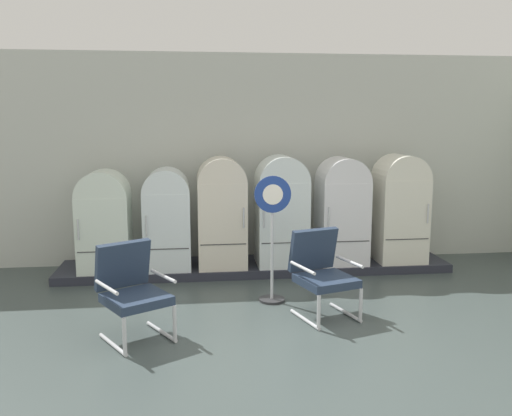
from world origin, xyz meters
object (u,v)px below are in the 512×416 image
object	(u,v)px
refrigerator_0	(104,218)
refrigerator_4	(342,208)
sign_stand	(272,241)
refrigerator_2	(222,209)
armchair_right	(321,270)
armchair_left	(132,288)
refrigerator_5	(400,205)
refrigerator_3	(281,208)
refrigerator_1	(167,216)

from	to	relation	value
refrigerator_0	refrigerator_4	distance (m)	3.38
sign_stand	refrigerator_2	bearing A→B (deg)	112.88
refrigerator_0	refrigerator_2	world-z (taller)	refrigerator_2
refrigerator_4	sign_stand	xyz separation A→B (m)	(-1.21, -1.26, -0.18)
refrigerator_0	armchair_right	xyz separation A→B (m)	(2.65, -1.77, -0.33)
sign_stand	armchair_left	bearing A→B (deg)	-149.98
sign_stand	refrigerator_5	bearing A→B (deg)	31.22
refrigerator_3	refrigerator_4	world-z (taller)	refrigerator_3
armchair_right	refrigerator_2	bearing A→B (deg)	119.68
refrigerator_4	refrigerator_2	bearing A→B (deg)	179.39
sign_stand	refrigerator_0	bearing A→B (deg)	149.99
refrigerator_4	refrigerator_5	xyz separation A→B (m)	(0.88, 0.01, 0.02)
refrigerator_5	armchair_left	xyz separation A→B (m)	(-3.67, -2.18, -0.43)
armchair_left	refrigerator_5	bearing A→B (deg)	30.70
refrigerator_2	refrigerator_5	size ratio (longest dim) A/B	0.99
refrigerator_2	refrigerator_1	bearing A→B (deg)	-179.37
refrigerator_1	refrigerator_4	xyz separation A→B (m)	(2.52, -0.01, 0.07)
sign_stand	refrigerator_1	bearing A→B (deg)	135.86
refrigerator_2	armchair_left	xyz separation A→B (m)	(-1.04, -2.19, -0.42)
refrigerator_5	sign_stand	distance (m)	2.45
refrigerator_3	armchair_left	world-z (taller)	refrigerator_3
refrigerator_0	armchair_left	world-z (taller)	refrigerator_0
refrigerator_0	armchair_right	world-z (taller)	refrigerator_0
refrigerator_0	refrigerator_5	distance (m)	4.26
armchair_left	sign_stand	distance (m)	1.84
sign_stand	armchair_right	bearing A→B (deg)	-47.00
refrigerator_0	refrigerator_3	xyz separation A→B (m)	(2.49, 0.02, 0.10)
refrigerator_1	refrigerator_3	distance (m)	1.63
refrigerator_4	armchair_left	distance (m)	3.56
refrigerator_5	armchair_left	distance (m)	4.29
refrigerator_1	refrigerator_5	xyz separation A→B (m)	(3.39, -0.00, 0.09)
refrigerator_1	armchair_right	bearing A→B (deg)	-44.94
refrigerator_1	armchair_right	xyz separation A→B (m)	(1.79, -1.79, -0.34)
refrigerator_0	refrigerator_5	bearing A→B (deg)	0.21
refrigerator_2	refrigerator_3	bearing A→B (deg)	-0.61
refrigerator_1	refrigerator_0	bearing A→B (deg)	-178.91
sign_stand	refrigerator_4	bearing A→B (deg)	46.00
armchair_left	sign_stand	bearing A→B (deg)	30.02
refrigerator_0	refrigerator_4	world-z (taller)	refrigerator_4
refrigerator_0	refrigerator_2	size ratio (longest dim) A/B	0.90
refrigerator_3	armchair_left	size ratio (longest dim) A/B	1.62
armchair_right	refrigerator_1	bearing A→B (deg)	135.06
refrigerator_1	armchair_left	bearing A→B (deg)	-97.18
refrigerator_0	armchair_right	distance (m)	3.21
refrigerator_4	armchair_right	xyz separation A→B (m)	(-0.73, -1.78, -0.41)
armchair_left	armchair_right	distance (m)	2.10
refrigerator_1	refrigerator_4	distance (m)	2.52
refrigerator_4	refrigerator_5	distance (m)	0.88
refrigerator_0	refrigerator_1	bearing A→B (deg)	1.09
refrigerator_5	armchair_right	bearing A→B (deg)	-131.90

